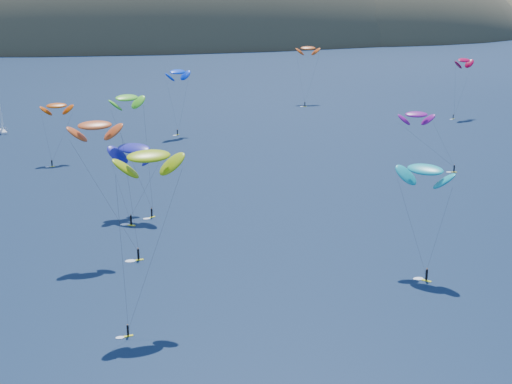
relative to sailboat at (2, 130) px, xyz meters
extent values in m
ellipsoid|color=#3D3526|center=(74.86, 371.42, -13.45)|extent=(600.00, 300.00, 210.00)
ellipsoid|color=#3D3526|center=(234.86, 351.42, -10.21)|extent=(320.00, 220.00, 156.00)
ellipsoid|color=#3D3526|center=(354.86, 391.42, -5.89)|extent=(240.00, 180.00, 84.00)
cube|color=white|center=(0.00, -0.01, -0.55)|extent=(3.45, 6.60, 0.77)
cylinder|color=white|center=(0.00, 0.41, 3.91)|extent=(0.12, 0.12, 8.93)
cube|color=#FFF71C|center=(16.61, -46.22, -0.81)|extent=(1.39, 0.58, 0.07)
cylinder|color=black|center=(16.61, -46.22, 0.03)|extent=(0.32, 0.32, 1.44)
sphere|color=#8C6047|center=(16.61, -46.22, 0.87)|extent=(0.24, 0.24, 0.24)
ellipsoid|color=#D14504|center=(18.55, -39.74, 13.44)|extent=(8.34, 4.78, 4.40)
cube|color=#FFF71C|center=(30.18, -140.14, -0.81)|extent=(1.36, 0.61, 0.07)
cylinder|color=black|center=(30.18, -140.14, 0.01)|extent=(0.31, 0.31, 1.40)
sphere|color=#8C6047|center=(30.18, -140.14, 0.82)|extent=(0.23, 0.23, 0.23)
ellipsoid|color=#A6C40D|center=(34.41, -133.37, 21.74)|extent=(9.79, 5.85, 5.12)
cube|color=#FFF71C|center=(37.51, -91.76, -0.81)|extent=(1.50, 1.15, 0.08)
cylinder|color=black|center=(37.51, -91.76, 0.13)|extent=(0.35, 0.35, 1.59)
sphere|color=#8C6047|center=(37.51, -91.76, 1.05)|extent=(0.27, 0.27, 0.27)
ellipsoid|color=#5BDB29|center=(34.28, -81.97, 21.47)|extent=(8.68, 7.29, 4.42)
cube|color=#FFF71C|center=(51.84, -15.42, -0.81)|extent=(1.33, 1.06, 0.07)
cylinder|color=black|center=(51.84, -15.42, 0.03)|extent=(0.31, 0.31, 1.43)
sphere|color=#8C6047|center=(51.84, -15.42, 0.85)|extent=(0.24, 0.24, 0.24)
ellipsoid|color=#0134E5|center=(52.73, -13.39, 17.84)|extent=(9.52, 8.18, 4.87)
cube|color=#FFF71C|center=(76.52, -132.38, -0.81)|extent=(1.39, 1.48, 0.09)
cylinder|color=black|center=(76.52, -132.38, 0.18)|extent=(0.37, 0.37, 1.69)
sphere|color=#8C6047|center=(76.52, -132.38, 1.16)|extent=(0.28, 0.28, 0.28)
ellipsoid|color=#12A3A9|center=(77.79, -126.93, 15.65)|extent=(9.27, 9.64, 5.10)
cube|color=#FFF71C|center=(112.26, -73.75, -0.81)|extent=(1.50, 0.71, 0.08)
cylinder|color=black|center=(112.26, -73.75, 0.10)|extent=(0.34, 0.34, 1.54)
sphere|color=#8C6047|center=(112.26, -73.75, 0.99)|extent=(0.26, 0.26, 0.26)
ellipsoid|color=#850E83|center=(105.94, -64.34, 11.97)|extent=(9.33, 5.76, 4.84)
cube|color=#FFF71C|center=(145.29, -10.80, -0.82)|extent=(1.27, 0.85, 0.07)
cylinder|color=black|center=(145.29, -10.80, -0.04)|extent=(0.29, 0.29, 1.32)
sphere|color=#8C6047|center=(145.29, -10.80, 0.73)|extent=(0.22, 0.22, 0.22)
ellipsoid|color=#B2002F|center=(150.23, -6.08, 18.12)|extent=(9.72, 7.48, 4.92)
cube|color=#FFF71C|center=(33.39, -113.69, -0.80)|extent=(1.69, 0.67, 0.09)
cylinder|color=black|center=(33.39, -113.69, 0.23)|extent=(0.38, 0.38, 1.75)
sphere|color=#8C6047|center=(33.39, -113.69, 1.24)|extent=(0.29, 0.29, 0.29)
ellipsoid|color=#D9501D|center=(27.69, -107.55, 21.17)|extent=(9.01, 5.00, 4.79)
cube|color=#FFF71C|center=(33.25, -95.67, -0.80)|extent=(1.63, 1.30, 0.09)
cylinder|color=black|center=(33.25, -95.67, 0.23)|extent=(0.38, 0.38, 1.75)
sphere|color=#8C6047|center=(33.25, -95.67, 1.24)|extent=(0.29, 0.29, 0.29)
ellipsoid|color=#201F97|center=(34.81, -88.76, 12.62)|extent=(11.73, 10.12, 6.00)
cube|color=#FFF71C|center=(103.77, 23.93, -0.81)|extent=(1.42, 0.61, 0.08)
cylinder|color=black|center=(103.77, 23.93, 0.05)|extent=(0.32, 0.32, 1.47)
sphere|color=#8C6047|center=(103.77, 23.93, 0.90)|extent=(0.25, 0.25, 0.25)
ellipsoid|color=#CC4A11|center=(107.91, 34.93, 19.34)|extent=(9.27, 5.38, 4.88)
camera|label=1|loc=(27.68, -226.13, 44.28)|focal=50.00mm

